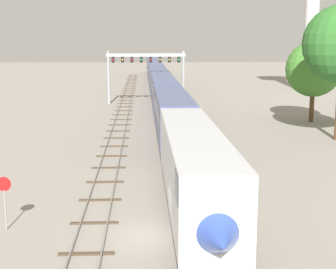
% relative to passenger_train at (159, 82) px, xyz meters
% --- Properties ---
extents(ground_plane, '(400.00, 400.00, 0.00)m').
position_rel_passenger_train_xyz_m(ground_plane, '(-2.00, -63.69, -2.61)').
color(ground_plane, gray).
extents(track_main, '(2.60, 200.00, 0.16)m').
position_rel_passenger_train_xyz_m(track_main, '(0.00, -3.69, -2.55)').
color(track_main, slate).
rests_on(track_main, ground).
extents(track_near, '(2.60, 160.00, 0.16)m').
position_rel_passenger_train_xyz_m(track_near, '(-5.50, -23.69, -2.55)').
color(track_near, slate).
rests_on(track_near, ground).
extents(passenger_train, '(3.04, 140.00, 4.80)m').
position_rel_passenger_train_xyz_m(passenger_train, '(0.00, 0.00, 0.00)').
color(passenger_train, silver).
rests_on(passenger_train, ground).
extents(signal_gantry, '(12.10, 0.49, 8.07)m').
position_rel_passenger_train_xyz_m(signal_gantry, '(-2.25, -9.57, 3.39)').
color(signal_gantry, '#999BA0').
rests_on(signal_gantry, ground).
extents(stop_sign, '(0.76, 0.08, 2.88)m').
position_rel_passenger_train_xyz_m(stop_sign, '(-10.00, -62.39, -0.74)').
color(stop_sign, gray).
rests_on(stop_sign, ground).
extents(trackside_tree_left, '(6.60, 6.60, 9.65)m').
position_rel_passenger_train_xyz_m(trackside_tree_left, '(17.53, -28.25, 3.71)').
color(trackside_tree_left, brown).
rests_on(trackside_tree_left, ground).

